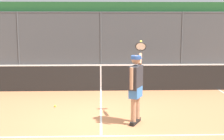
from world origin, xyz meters
The scene contains 5 objects.
ground_plane centered at (0.00, 0.00, 0.00)m, with size 60.00×60.00×0.00m, color #C67A4C.
fence_backdrop centered at (0.00, -9.36, 1.71)m, with size 19.78×1.37×3.45m.
tennis_net centered at (0.00, -3.58, 0.49)m, with size 11.18×0.09×1.07m.
tennis_player centered at (-0.85, 0.17, 1.00)m, with size 0.58×1.37×1.99m.
tennis_ball_mid_court centered at (1.35, -1.40, 0.03)m, with size 0.07×0.07×0.07m, color #C1D138.
Camera 1 is at (-0.00, 7.87, 2.54)m, focal length 51.86 mm.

